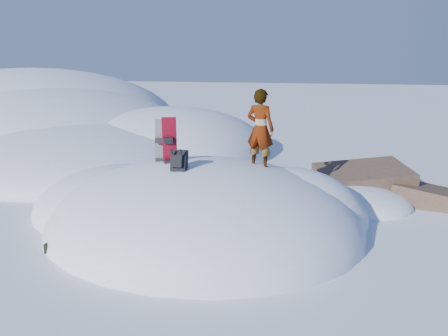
% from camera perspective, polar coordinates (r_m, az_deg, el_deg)
% --- Properties ---
extents(ground, '(120.00, 120.00, 0.00)m').
position_cam_1_polar(ground, '(9.83, -2.71, -7.76)').
color(ground, white).
rests_on(ground, ground).
extents(snow_mound, '(8.00, 6.00, 3.00)m').
position_cam_1_polar(snow_mound, '(10.09, -3.28, -7.18)').
color(snow_mound, white).
rests_on(snow_mound, ground).
extents(snow_ridge, '(21.50, 18.50, 6.40)m').
position_cam_1_polar(snow_ridge, '(22.98, -21.36, 3.96)').
color(snow_ridge, white).
rests_on(snow_ridge, ground).
extents(rock_outcrop, '(4.68, 4.41, 1.68)m').
position_cam_1_polar(rock_outcrop, '(12.38, 18.17, -3.75)').
color(rock_outcrop, brown).
rests_on(rock_outcrop, ground).
extents(snowboard_red, '(0.35, 0.28, 1.65)m').
position_cam_1_polar(snowboard_red, '(9.52, -7.09, 1.85)').
color(snowboard_red, red).
rests_on(snowboard_red, snow_mound).
extents(snowboard_dark, '(0.30, 0.24, 1.54)m').
position_cam_1_polar(snowboard_dark, '(9.89, -8.25, 1.96)').
color(snowboard_dark, black).
rests_on(snowboard_dark, snow_mound).
extents(backpack, '(0.33, 0.38, 0.52)m').
position_cam_1_polar(backpack, '(8.89, -5.91, 0.97)').
color(backpack, black).
rests_on(backpack, snow_mound).
extents(gear_pile, '(0.87, 0.65, 0.24)m').
position_cam_1_polar(gear_pile, '(9.18, -19.54, -9.43)').
color(gear_pile, black).
rests_on(gear_pile, ground).
extents(person, '(0.73, 0.59, 1.73)m').
position_cam_1_polar(person, '(9.48, 4.76, 5.08)').
color(person, slate).
rests_on(person, snow_mound).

